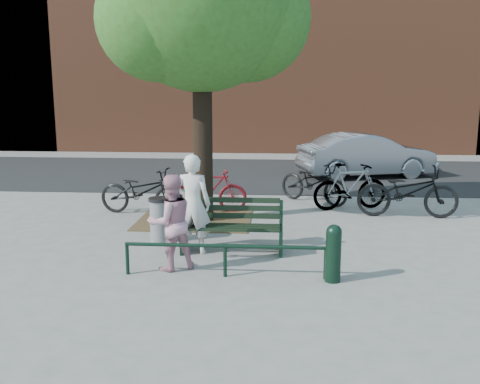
# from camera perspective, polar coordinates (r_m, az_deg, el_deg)

# --- Properties ---
(ground) EXTENTS (90.00, 90.00, 0.00)m
(ground) POSITION_cam_1_polar(r_m,az_deg,el_deg) (9.32, -0.85, -6.46)
(ground) COLOR gray
(ground) RESTS_ON ground
(dirt_pit) EXTENTS (2.40, 2.00, 0.02)m
(dirt_pit) POSITION_cam_1_polar(r_m,az_deg,el_deg) (11.54, -4.85, -2.97)
(dirt_pit) COLOR brown
(dirt_pit) RESTS_ON ground
(road) EXTENTS (40.00, 7.00, 0.01)m
(road) POSITION_cam_1_polar(r_m,az_deg,el_deg) (17.59, 1.58, 1.97)
(road) COLOR black
(road) RESTS_ON ground
(townhouse_row) EXTENTS (45.00, 4.00, 14.00)m
(townhouse_row) POSITION_cam_1_polar(r_m,az_deg,el_deg) (25.09, 2.92, 19.03)
(townhouse_row) COLOR brown
(townhouse_row) RESTS_ON ground
(park_bench) EXTENTS (1.74, 0.54, 0.97)m
(park_bench) POSITION_cam_1_polar(r_m,az_deg,el_deg) (9.26, -0.81, -3.49)
(park_bench) COLOR black
(park_bench) RESTS_ON ground
(guard_railing) EXTENTS (3.06, 0.06, 0.51)m
(guard_railing) POSITION_cam_1_polar(r_m,az_deg,el_deg) (8.06, -1.61, -6.30)
(guard_railing) COLOR black
(guard_railing) RESTS_ON ground
(street_tree) EXTENTS (4.20, 3.80, 6.50)m
(street_tree) POSITION_cam_1_polar(r_m,az_deg,el_deg) (11.26, -3.88, 19.31)
(street_tree) COLOR black
(street_tree) RESTS_ON ground
(person_left) EXTENTS (0.65, 0.45, 1.72)m
(person_left) POSITION_cam_1_polar(r_m,az_deg,el_deg) (9.12, -5.09, -1.30)
(person_left) COLOR silver
(person_left) RESTS_ON ground
(person_right) EXTENTS (0.92, 0.86, 1.51)m
(person_right) POSITION_cam_1_polar(r_m,az_deg,el_deg) (8.36, -7.39, -3.24)
(person_right) COLOR #C48797
(person_right) RESTS_ON ground
(bollard) EXTENTS (0.23, 0.23, 0.86)m
(bollard) POSITION_cam_1_polar(r_m,az_deg,el_deg) (7.97, 9.92, -6.24)
(bollard) COLOR black
(bollard) RESTS_ON ground
(litter_bin) EXTENTS (0.40, 0.40, 0.82)m
(litter_bin) POSITION_cam_1_polar(r_m,az_deg,el_deg) (9.99, -8.55, -2.90)
(litter_bin) COLOR gray
(litter_bin) RESTS_ON ground
(bicycle_a) EXTENTS (2.08, 1.04, 1.05)m
(bicycle_a) POSITION_cam_1_polar(r_m,az_deg,el_deg) (12.14, -10.45, 0.08)
(bicycle_a) COLOR black
(bicycle_a) RESTS_ON ground
(bicycle_b) EXTENTS (1.74, 0.71, 1.01)m
(bicycle_b) POSITION_cam_1_polar(r_m,az_deg,el_deg) (12.11, -3.24, 0.13)
(bicycle_b) COLOR #600D13
(bicycle_b) RESTS_ON ground
(bicycle_c) EXTENTS (1.95, 1.78, 1.03)m
(bicycle_c) POSITION_cam_1_polar(r_m,az_deg,el_deg) (13.23, 7.89, 1.04)
(bicycle_c) COLOR black
(bicycle_c) RESTS_ON ground
(bicycle_d) EXTENTS (1.88, 1.03, 1.09)m
(bicycle_d) POSITION_cam_1_polar(r_m,az_deg,el_deg) (12.66, 11.68, 0.58)
(bicycle_d) COLOR gray
(bicycle_d) RESTS_ON ground
(bicycle_e) EXTENTS (2.20, 0.88, 1.14)m
(bicycle_e) POSITION_cam_1_polar(r_m,az_deg,el_deg) (12.23, 17.45, 0.03)
(bicycle_e) COLOR black
(bicycle_e) RESTS_ON ground
(parked_car) EXTENTS (4.48, 2.61, 1.40)m
(parked_car) POSITION_cam_1_polar(r_m,az_deg,el_deg) (17.33, 13.35, 3.84)
(parked_car) COLOR gray
(parked_car) RESTS_ON ground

